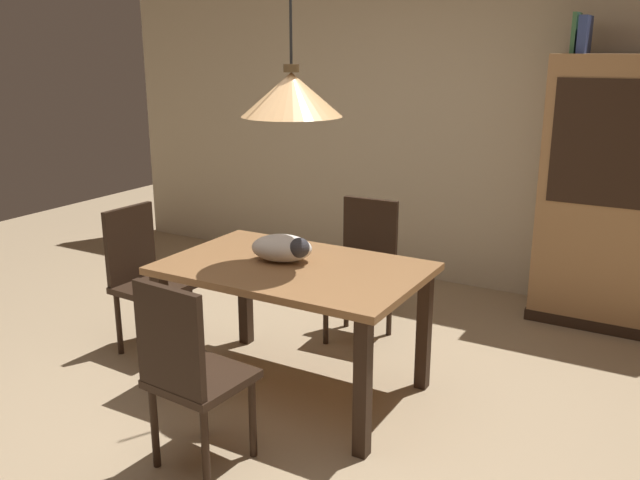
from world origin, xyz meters
TOP-DOWN VIEW (x-y plane):
  - ground at (0.00, 0.00)m, footprint 10.00×10.00m
  - back_wall at (0.00, 2.65)m, footprint 6.40×0.10m
  - dining_table at (-0.09, 0.40)m, footprint 1.40×0.90m
  - chair_left_side at (-1.21, 0.40)m, footprint 0.42×0.42m
  - chair_far_back at (-0.09, 1.27)m, footprint 0.42×0.42m
  - chair_near_front at (-0.09, -0.48)m, footprint 0.43×0.43m
  - cat_sleeping at (-0.17, 0.43)m, footprint 0.40×0.31m
  - pendant_lamp at (-0.09, 0.40)m, footprint 0.52×0.52m
  - hutch_bookcase at (1.36, 2.32)m, footprint 1.12×0.45m
  - book_green_slim at (0.93, 2.32)m, footprint 0.03×0.20m
  - book_blue_wide at (0.98, 2.32)m, footprint 0.06×0.24m

SIDE VIEW (x-z plane):
  - ground at x=0.00m, z-range 0.00..0.00m
  - chair_left_side at x=-1.21m, z-range 0.05..0.98m
  - chair_far_back at x=-0.09m, z-range 0.05..0.98m
  - chair_near_front at x=-0.09m, z-range 0.05..0.98m
  - dining_table at x=-0.09m, z-range 0.27..1.02m
  - cat_sleeping at x=-0.17m, z-range 0.75..0.90m
  - hutch_bookcase at x=1.36m, z-range -0.04..1.81m
  - back_wall at x=0.00m, z-range 0.00..2.90m
  - pendant_lamp at x=-0.09m, z-range 1.01..2.31m
  - book_blue_wide at x=0.98m, z-range 1.85..2.09m
  - book_green_slim at x=0.93m, z-range 1.85..2.11m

